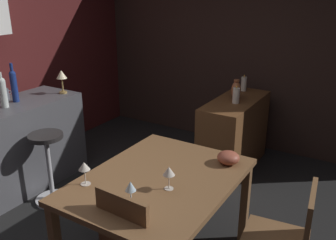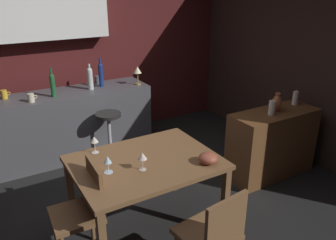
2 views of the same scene
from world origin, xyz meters
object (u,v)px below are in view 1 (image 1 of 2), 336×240
at_px(counter_lamp, 62,76).
at_px(pillar_candle_short, 236,96).
at_px(wine_glass_right, 84,167).
at_px(chair_by_doorway, 285,240).
at_px(pillar_candle_tall, 244,84).
at_px(cup_slate, 5,94).
at_px(fruit_bowl, 228,158).
at_px(wine_bottle_cobalt, 14,84).
at_px(sideboard_cabinet, 234,134).
at_px(vase_copper, 236,90).
at_px(wine_glass_left, 131,188).
at_px(wine_glass_center, 169,172).
at_px(wine_bottle_clear, 3,91).
at_px(dining_table, 159,188).
at_px(bar_stool, 49,166).

xyz_separation_m(counter_lamp, pillar_candle_short, (0.89, -1.64, -0.18)).
bearing_deg(wine_glass_right, chair_by_doorway, -70.52).
bearing_deg(wine_glass_right, pillar_candle_tall, -3.83).
bearing_deg(chair_by_doorway, cup_slate, 85.89).
height_order(fruit_bowl, wine_bottle_cobalt, wine_bottle_cobalt).
bearing_deg(counter_lamp, wine_glass_right, -129.13).
xyz_separation_m(sideboard_cabinet, vase_copper, (0.03, 0.02, 0.51)).
relative_size(sideboard_cabinet, wine_bottle_cobalt, 2.81).
distance_m(wine_glass_left, wine_bottle_cobalt, 2.07).
relative_size(wine_bottle_cobalt, counter_lamp, 1.54).
relative_size(wine_glass_center, wine_bottle_clear, 0.47).
height_order(wine_bottle_clear, cup_slate, wine_bottle_clear).
height_order(wine_glass_center, cup_slate, cup_slate).
height_order(wine_glass_center, counter_lamp, counter_lamp).
relative_size(dining_table, sideboard_cabinet, 1.16).
bearing_deg(pillar_candle_short, sideboard_cabinet, 18.77).
distance_m(wine_bottle_clear, counter_lamp, 0.65).
height_order(sideboard_cabinet, bar_stool, sideboard_cabinet).
relative_size(pillar_candle_tall, pillar_candle_short, 1.01).
relative_size(wine_glass_center, wine_bottle_cobalt, 0.42).
height_order(chair_by_doorway, cup_slate, cup_slate).
bearing_deg(pillar_candle_tall, chair_by_doorway, -152.58).
height_order(wine_bottle_clear, vase_copper, wine_bottle_clear).
xyz_separation_m(wine_glass_left, fruit_bowl, (0.81, -0.30, -0.06)).
relative_size(bar_stool, fruit_bowl, 4.24).
relative_size(chair_by_doorway, pillar_candle_tall, 4.53).
bearing_deg(wine_glass_center, pillar_candle_short, 7.66).
xyz_separation_m(wine_glass_center, cup_slate, (0.41, 2.22, 0.09)).
relative_size(chair_by_doorway, vase_copper, 4.00).
height_order(dining_table, vase_copper, vase_copper).
xyz_separation_m(wine_glass_left, wine_bottle_cobalt, (0.67, 1.94, 0.23)).
height_order(bar_stool, pillar_candle_short, pillar_candle_short).
distance_m(dining_table, wine_glass_right, 0.54).
distance_m(chair_by_doorway, bar_stool, 2.24).
bearing_deg(pillar_candle_short, wine_glass_left, -176.36).
xyz_separation_m(fruit_bowl, cup_slate, (-0.14, 2.41, 0.17)).
distance_m(chair_by_doorway, wine_glass_center, 0.84).
distance_m(chair_by_doorway, pillar_candle_short, 1.88).
relative_size(wine_glass_right, pillar_candle_short, 0.86).
bearing_deg(dining_table, wine_glass_left, -175.95).
xyz_separation_m(wine_glass_right, pillar_candle_tall, (2.51, -0.17, 0.04)).
distance_m(pillar_candle_tall, pillar_candle_short, 0.52).
xyz_separation_m(wine_glass_right, wine_glass_center, (0.24, -0.51, -0.00)).
relative_size(counter_lamp, pillar_candle_tall, 1.31).
distance_m(wine_glass_right, counter_lamp, 1.78).
bearing_deg(wine_glass_center, chair_by_doorway, -74.87).
height_order(chair_by_doorway, wine_glass_right, wine_glass_right).
distance_m(bar_stool, wine_bottle_cobalt, 0.90).
distance_m(wine_bottle_clear, pillar_candle_tall, 2.62).
height_order(bar_stool, cup_slate, cup_slate).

